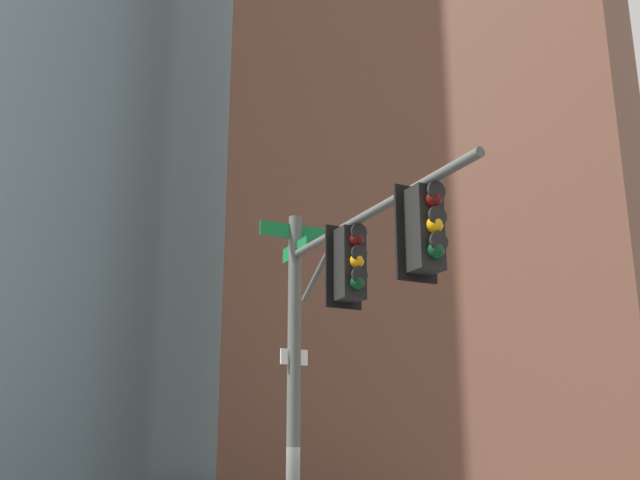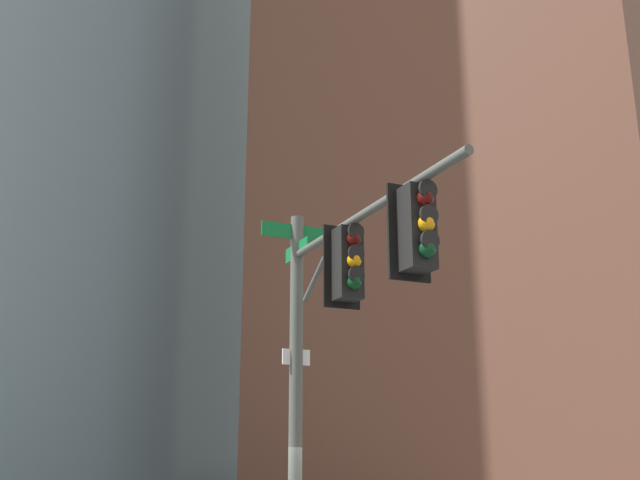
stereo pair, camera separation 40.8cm
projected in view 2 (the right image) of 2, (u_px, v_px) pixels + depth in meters
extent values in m
cylinder|color=#4C514C|center=(296.00, 410.00, 11.34)|extent=(0.21, 0.21, 6.08)
cylinder|color=#4C514C|center=(365.00, 213.00, 9.93)|extent=(3.92, 2.83, 0.12)
cylinder|color=#4C514C|center=(319.00, 271.00, 11.13)|extent=(0.90, 0.67, 0.75)
cube|color=#0F6B33|center=(297.00, 232.00, 12.11)|extent=(0.73, 1.01, 0.24)
cube|color=#0F6B33|center=(297.00, 250.00, 12.03)|extent=(0.76, 0.55, 0.24)
cube|color=white|center=(296.00, 357.00, 11.56)|extent=(0.28, 0.38, 0.24)
cube|color=black|center=(347.00, 264.00, 10.25)|extent=(0.47, 0.47, 1.00)
cube|color=black|center=(341.00, 267.00, 10.42)|extent=(0.35, 0.47, 1.16)
sphere|color=#470A07|center=(354.00, 239.00, 10.16)|extent=(0.20, 0.20, 0.20)
cylinder|color=black|center=(356.00, 231.00, 10.13)|extent=(0.17, 0.21, 0.23)
sphere|color=#F29E0C|center=(354.00, 260.00, 10.07)|extent=(0.20, 0.20, 0.20)
cylinder|color=black|center=(356.00, 253.00, 10.04)|extent=(0.17, 0.21, 0.23)
sphere|color=#0A3819|center=(354.00, 282.00, 9.99)|extent=(0.20, 0.20, 0.20)
cylinder|color=black|center=(357.00, 275.00, 9.96)|extent=(0.17, 0.21, 0.23)
cube|color=black|center=(417.00, 228.00, 8.66)|extent=(0.47, 0.47, 1.00)
cube|color=black|center=(408.00, 233.00, 8.83)|extent=(0.35, 0.47, 1.16)
sphere|color=#470A07|center=(425.00, 198.00, 8.56)|extent=(0.20, 0.20, 0.20)
cylinder|color=black|center=(428.00, 189.00, 8.53)|extent=(0.17, 0.21, 0.23)
sphere|color=#F29E0C|center=(426.00, 224.00, 8.48)|extent=(0.20, 0.20, 0.20)
cylinder|color=black|center=(429.00, 214.00, 8.45)|extent=(0.17, 0.21, 0.23)
sphere|color=#0A3819|center=(427.00, 249.00, 8.40)|extent=(0.20, 0.20, 0.20)
cylinder|color=black|center=(430.00, 240.00, 8.37)|extent=(0.17, 0.21, 0.23)
cube|color=brown|center=(147.00, 185.00, 62.44)|extent=(21.04, 19.65, 47.98)
cube|color=brown|center=(75.00, 216.00, 55.96)|extent=(19.88, 15.36, 39.08)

